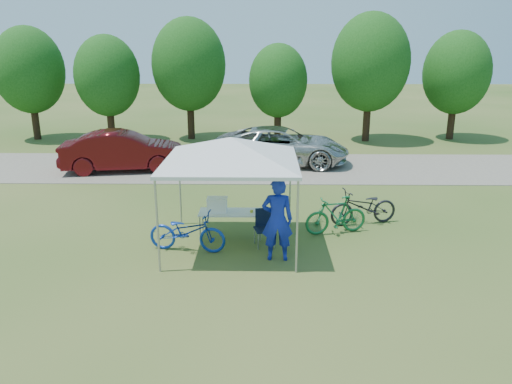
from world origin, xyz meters
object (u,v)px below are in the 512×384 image
folding_chair (264,224)px  minivan (282,146)px  bike_blue (187,231)px  bike_dark (364,207)px  folding_table (231,213)px  cyclist (277,219)px  bike_green (336,215)px  sedan (124,151)px  cooler (217,205)px

folding_chair → minivan: bearing=71.7°
bike_blue → bike_dark: bearing=-58.5°
folding_table → cyclist: (1.16, -1.44, 0.36)m
folding_table → bike_blue: (-0.98, -0.97, -0.13)m
folding_chair → bike_dark: 3.11m
folding_table → bike_dark: 3.74m
cyclist → bike_blue: 2.25m
folding_chair → bike_dark: bike_dark is taller
minivan → bike_dark: bearing=-158.9°
bike_blue → cyclist: bearing=-93.2°
bike_blue → minivan: size_ratio=0.34×
bike_blue → bike_green: (3.73, 1.20, 0.01)m
folding_chair → bike_blue: size_ratio=0.48×
bike_green → sedan: 9.86m
bike_blue → bike_dark: (4.60, 1.91, 0.01)m
cooler → cyclist: bearing=-43.6°
cooler → bike_green: (3.09, 0.23, -0.35)m
bike_dark → sedan: 10.10m
bike_blue → minivan: bearing=-7.0°
cyclist → folding_chair: bearing=-71.4°
folding_chair → bike_dark: bearing=14.7°
minivan → bike_green: bearing=-166.4°
folding_table → bike_dark: bearing=14.6°
bike_dark → bike_green: bearing=-65.0°
bike_dark → bike_blue: bearing=-81.6°
cooler → folding_chair: bearing=-23.7°
folding_chair → minivan: minivan is taller
folding_table → bike_dark: (3.62, 0.94, -0.12)m
folding_table → cyclist: size_ratio=0.83×
folding_table → sedan: bearing=124.1°
folding_chair → bike_green: bike_green is taller
folding_chair → sedan: sedan is taller
bike_green → sedan: (-7.35, 6.57, 0.29)m
sedan → bike_dark: bearing=-134.8°
bike_dark → minivan: size_ratio=0.35×
cooler → cyclist: 2.08m
folding_table → bike_dark: size_ratio=0.85×
folding_table → cyclist: cyclist is taller
bike_green → sedan: sedan is taller
cooler → bike_dark: cooler is taller
folding_table → bike_green: bike_green is taller
folding_table → bike_green: bearing=4.8°
cyclist → bike_dark: bearing=-135.1°
folding_chair → bike_green: bearing=8.6°
folding_table → bike_green: (2.75, 0.23, -0.12)m
folding_chair → minivan: (0.71, 8.52, 0.24)m
minivan → folding_table: bearing=173.8°
bike_blue → bike_dark: bike_dark is taller
bike_dark → cyclist: bearing=-60.1°
bike_blue → minivan: (2.57, 8.96, 0.29)m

